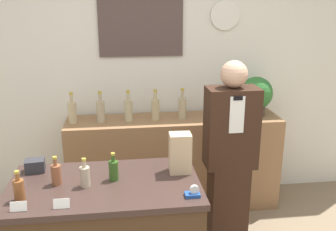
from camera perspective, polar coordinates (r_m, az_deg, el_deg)
name	(u,v)px	position (r m, az deg, el deg)	size (l,w,h in m)	color
back_wall	(152,70)	(3.79, -2.43, 6.87)	(5.20, 0.09, 2.70)	silver
back_shelf	(174,163)	(3.79, 0.91, -7.20)	(2.07, 0.47, 0.93)	#8E6642
shopkeeper	(230,159)	(3.10, 9.36, -6.55)	(0.40, 0.25, 1.60)	#331E14
potted_plant	(256,95)	(3.79, 13.27, 3.11)	(0.32, 0.32, 0.39)	#4C3D2D
paper_bag	(180,153)	(2.54, 1.86, -5.73)	(0.15, 0.12, 0.28)	tan
tape_dispenser	(193,193)	(2.29, 3.84, -11.68)	(0.09, 0.06, 0.07)	#1E4799
price_card_left	(18,206)	(2.29, -21.84, -12.74)	(0.09, 0.02, 0.06)	white
price_card_right	(61,204)	(2.25, -15.93, -12.80)	(0.09, 0.02, 0.06)	white
gift_box	(35,165)	(2.74, -19.61, -7.19)	(0.14, 0.12, 0.09)	#2D2D33
counter_bottle_0	(19,189)	(2.38, -21.77, -10.42)	(0.06, 0.06, 0.19)	brown
counter_bottle_1	(56,174)	(2.50, -16.67, -8.52)	(0.06, 0.06, 0.19)	brown
counter_bottle_2	(85,176)	(2.43, -12.55, -8.97)	(0.06, 0.06, 0.19)	tan
counter_bottle_3	(114,170)	(2.48, -8.29, -8.18)	(0.06, 0.06, 0.19)	#31551D
shelf_bottle_0	(72,112)	(3.58, -14.37, 0.59)	(0.08, 0.08, 0.30)	tan
shelf_bottle_1	(101,111)	(3.55, -10.22, 0.74)	(0.08, 0.08, 0.30)	tan
shelf_bottle_2	(128,109)	(3.55, -6.04, 0.94)	(0.08, 0.08, 0.30)	tan
shelf_bottle_3	(156,108)	(3.56, -1.88, 1.07)	(0.08, 0.08, 0.30)	tan
shelf_bottle_4	(182,107)	(3.61, 2.20, 1.28)	(0.08, 0.08, 0.30)	tan
shelf_bottle_5	(209,107)	(3.64, 6.28, 1.33)	(0.08, 0.08, 0.30)	tan
shelf_bottle_6	(234,105)	(3.74, 10.03, 1.58)	(0.08, 0.08, 0.30)	tan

